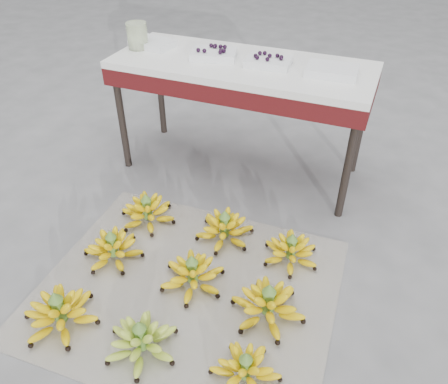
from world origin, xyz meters
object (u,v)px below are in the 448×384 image
at_px(tray_far_right, 332,70).
at_px(glass_jar, 137,36).
at_px(bunch_front_right, 245,370).
at_px(tray_left, 214,54).
at_px(bunch_front_left, 60,313).
at_px(newspaper_mat, 188,288).
at_px(vendor_table, 242,76).
at_px(bunch_back_right, 291,251).
at_px(tray_right, 268,61).
at_px(bunch_back_left, 148,212).
at_px(bunch_back_center, 225,229).
at_px(bunch_front_center, 141,340).
at_px(tray_far_left, 153,43).
at_px(bunch_mid_right, 268,305).
at_px(bunch_mid_center, 193,274).
at_px(bunch_mid_left, 113,248).

distance_m(tray_far_right, glass_jar, 1.08).
xyz_separation_m(bunch_front_right, tray_left, (-0.66, 1.29, 0.62)).
bearing_deg(bunch_front_left, newspaper_mat, 48.66).
bearing_deg(vendor_table, bunch_front_right, -68.83).
height_order(bunch_back_right, tray_right, tray_right).
relative_size(newspaper_mat, tray_right, 5.28).
xyz_separation_m(bunch_back_left, bunch_back_right, (0.75, 0.00, -0.00)).
xyz_separation_m(newspaper_mat, tray_left, (-0.29, 0.99, 0.68)).
height_order(bunch_back_center, tray_left, tray_left).
relative_size(bunch_front_left, glass_jar, 2.34).
distance_m(bunch_front_left, bunch_front_center, 0.36).
bearing_deg(glass_jar, bunch_back_right, -29.80).
relative_size(bunch_back_left, tray_far_left, 1.14).
height_order(newspaper_mat, bunch_front_left, bunch_front_left).
relative_size(bunch_mid_right, glass_jar, 2.82).
distance_m(bunch_mid_center, bunch_back_right, 0.47).
relative_size(newspaper_mat, bunch_back_center, 3.37).
bearing_deg(tray_left, vendor_table, -0.07).
bearing_deg(newspaper_mat, bunch_back_left, 139.21).
bearing_deg(glass_jar, bunch_mid_center, -51.41).
relative_size(bunch_back_left, tray_right, 1.21).
height_order(bunch_mid_left, glass_jar, glass_jar).
height_order(bunch_mid_left, tray_right, tray_right).
height_order(bunch_front_center, tray_far_right, tray_far_right).
xyz_separation_m(bunch_front_right, glass_jar, (-1.11, 1.27, 0.67)).
height_order(bunch_front_left, bunch_mid_right, bunch_mid_right).
bearing_deg(bunch_front_right, bunch_back_center, 106.99).
distance_m(bunch_front_left, tray_far_left, 1.53).
height_order(bunch_front_left, bunch_back_left, bunch_front_left).
bearing_deg(bunch_mid_right, bunch_front_center, -115.29).
xyz_separation_m(bunch_back_center, tray_right, (-0.01, 0.63, 0.62)).
xyz_separation_m(bunch_mid_left, bunch_back_right, (0.77, 0.29, -0.00)).
relative_size(bunch_mid_center, bunch_mid_right, 0.94).
xyz_separation_m(bunch_back_right, tray_far_left, (-1.04, 0.69, 0.62)).
distance_m(newspaper_mat, bunch_back_center, 0.37).
height_order(newspaper_mat, bunch_back_center, bunch_back_center).
bearing_deg(bunch_front_left, tray_right, 79.83).
relative_size(bunch_front_right, bunch_back_center, 0.79).
bearing_deg(tray_left, bunch_front_center, -78.89).
height_order(tray_far_left, tray_left, tray_left).
bearing_deg(bunch_mid_right, newspaper_mat, -156.57).
relative_size(bunch_mid_left, bunch_back_right, 0.96).
distance_m(bunch_back_center, bunch_back_right, 0.34).
xyz_separation_m(bunch_mid_left, tray_right, (0.42, 0.95, 0.62)).
relative_size(bunch_mid_center, bunch_back_center, 1.01).
bearing_deg(tray_far_right, glass_jar, -178.89).
relative_size(bunch_front_left, tray_far_left, 1.31).
bearing_deg(bunch_front_center, tray_left, 123.31).
distance_m(bunch_back_center, vendor_table, 0.83).
distance_m(newspaper_mat, bunch_front_center, 0.34).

